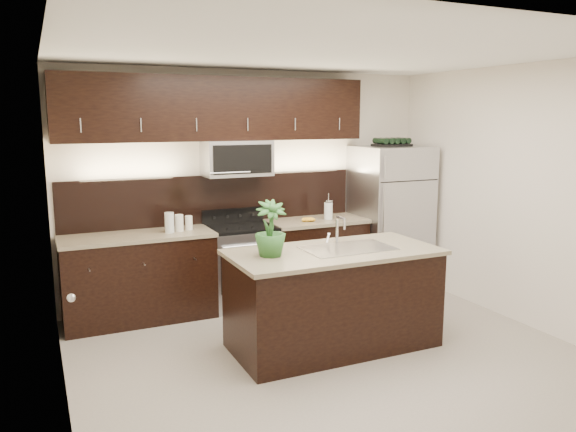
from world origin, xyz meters
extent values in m
plane|color=gray|center=(0.00, 0.00, 0.00)|extent=(4.50, 4.50, 0.00)
cube|color=beige|center=(0.00, 2.00, 1.35)|extent=(4.50, 0.02, 2.70)
cube|color=beige|center=(0.00, -2.00, 1.35)|extent=(4.50, 0.02, 2.70)
cube|color=beige|center=(-2.25, 0.00, 1.35)|extent=(0.02, 4.00, 2.70)
cube|color=beige|center=(2.25, 0.00, 1.35)|extent=(0.02, 4.00, 2.70)
cube|color=white|center=(0.00, 0.00, 2.70)|extent=(4.50, 4.00, 0.02)
cube|color=silver|center=(-2.23, -0.80, 1.01)|extent=(0.04, 0.80, 2.02)
sphere|color=silver|center=(-2.20, -0.48, 1.00)|extent=(0.06, 0.06, 0.06)
cube|color=black|center=(-2.24, 0.75, 1.65)|extent=(0.01, 0.32, 0.46)
cube|color=white|center=(-2.23, 0.75, 1.65)|extent=(0.00, 0.24, 0.36)
cube|color=black|center=(-1.42, 1.69, 0.45)|extent=(1.57, 0.62, 0.90)
cube|color=black|center=(0.71, 1.69, 0.45)|extent=(1.16, 0.62, 0.90)
cube|color=#B2B2B7|center=(-0.25, 1.69, 0.45)|extent=(0.76, 0.62, 0.90)
cube|color=black|center=(-0.25, 1.69, 0.92)|extent=(0.76, 0.60, 0.03)
cube|color=#B8B08A|center=(-1.42, 1.69, 0.92)|extent=(1.59, 0.65, 0.04)
cube|color=#B8B08A|center=(0.71, 1.69, 0.92)|extent=(1.18, 0.65, 0.04)
cube|color=black|center=(-0.46, 1.99, 1.22)|extent=(3.49, 0.02, 0.56)
cube|color=#B2B2B7|center=(-0.25, 1.80, 1.70)|extent=(0.76, 0.40, 0.40)
cube|color=black|center=(-0.46, 1.83, 2.25)|extent=(3.49, 0.33, 0.70)
cube|color=black|center=(0.13, 0.20, 0.45)|extent=(1.90, 0.90, 0.90)
cube|color=#B8B08A|center=(0.13, 0.20, 0.92)|extent=(1.96, 0.96, 0.04)
cube|color=silver|center=(0.28, 0.20, 0.95)|extent=(0.84, 0.50, 0.01)
cylinder|color=silver|center=(0.28, 0.41, 1.06)|extent=(0.03, 0.03, 0.24)
cylinder|color=silver|center=(0.28, 0.34, 1.21)|extent=(0.02, 0.14, 0.02)
cylinder|color=silver|center=(0.28, 0.27, 1.16)|extent=(0.02, 0.02, 0.10)
cube|color=#B2B2B7|center=(1.74, 1.63, 0.90)|extent=(0.87, 0.78, 1.80)
cube|color=black|center=(1.74, 1.63, 1.82)|extent=(0.44, 0.28, 0.03)
cylinder|color=black|center=(1.57, 1.63, 1.87)|extent=(0.07, 0.25, 0.07)
cylinder|color=black|center=(1.65, 1.63, 1.87)|extent=(0.07, 0.25, 0.07)
cylinder|color=black|center=(1.74, 1.63, 1.87)|extent=(0.07, 0.25, 0.07)
cylinder|color=black|center=(1.82, 1.63, 1.87)|extent=(0.07, 0.25, 0.07)
cylinder|color=black|center=(1.91, 1.63, 1.87)|extent=(0.07, 0.25, 0.07)
imported|color=#285B24|center=(-0.49, 0.24, 1.19)|extent=(0.30, 0.30, 0.50)
cylinder|color=silver|center=(-1.08, 1.64, 1.05)|extent=(0.10, 0.10, 0.22)
cylinder|color=silver|center=(-0.96, 1.67, 1.03)|extent=(0.09, 0.09, 0.18)
cylinder|color=silver|center=(-0.85, 1.70, 1.02)|extent=(0.08, 0.08, 0.15)
cylinder|color=silver|center=(0.85, 1.64, 1.04)|extent=(0.10, 0.10, 0.21)
cylinder|color=silver|center=(0.85, 1.64, 1.16)|extent=(0.11, 0.11, 0.02)
cylinder|color=silver|center=(0.85, 1.64, 1.21)|extent=(0.01, 0.01, 0.08)
ellipsoid|color=gold|center=(0.51, 1.61, 0.97)|extent=(0.19, 0.17, 0.05)
camera|label=1|loc=(-2.37, -4.25, 2.16)|focal=35.00mm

